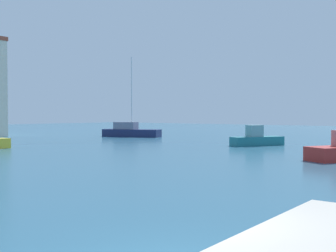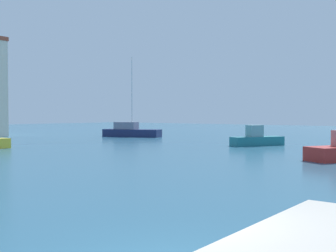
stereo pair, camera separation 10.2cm
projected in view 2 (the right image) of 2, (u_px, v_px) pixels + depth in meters
name	position (u px, v px, depth m)	size (l,w,h in m)	color
water	(86.00, 151.00, 31.43)	(160.00, 160.00, 0.00)	#285670
sailboat_navy_far_left	(131.00, 131.00, 51.06)	(4.16, 7.46, 9.81)	#19234C
motorboat_teal_near_pier	(257.00, 139.00, 36.66)	(4.99, 3.52, 1.83)	#1E707A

